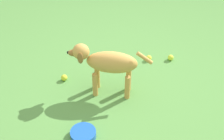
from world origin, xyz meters
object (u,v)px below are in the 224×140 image
object	(u,v)px
tennis_ball_1	(149,58)
tennis_ball_3	(64,78)
dog	(107,63)
tennis_ball_0	(171,58)
water_bowl	(83,134)

from	to	relation	value
tennis_ball_1	tennis_ball_3	distance (m)	0.98
dog	tennis_ball_0	bearing A→B (deg)	-135.18
dog	water_bowl	bearing A→B (deg)	78.54
tennis_ball_0	tennis_ball_3	distance (m)	1.22
dog	tennis_ball_0	xyz separation A→B (m)	(-0.30, 0.84, -0.32)
tennis_ball_0	tennis_ball_3	xyz separation A→B (m)	(-0.00, -1.22, 0.00)
tennis_ball_3	water_bowl	bearing A→B (deg)	1.21
dog	water_bowl	size ratio (longest dim) A/B	3.36
dog	tennis_ball_1	distance (m)	0.78
dog	tennis_ball_3	distance (m)	0.58
dog	tennis_ball_1	size ratio (longest dim) A/B	11.18
tennis_ball_0	tennis_ball_1	world-z (taller)	same
water_bowl	tennis_ball_0	bearing A→B (deg)	123.45
dog	tennis_ball_1	bearing A→B (deg)	-123.41
dog	tennis_ball_3	xyz separation A→B (m)	(-0.31, -0.38, -0.32)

